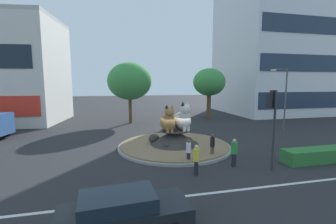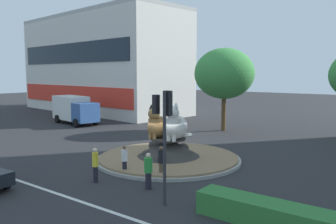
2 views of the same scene
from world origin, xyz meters
TOP-DOWN VIEW (x-y plane):
  - ground_plane at (0.00, 0.00)m, footprint 160.00×160.00m
  - lane_centreline at (0.00, -8.10)m, footprint 112.00×0.20m
  - roundabout_island at (-0.02, 0.01)m, footprint 9.19×9.19m
  - cat_statue_tabby at (-0.61, -0.30)m, footprint 1.31×2.13m
  - cat_statue_white at (0.65, -0.13)m, footprint 1.72×2.62m
  - traffic_light_mast at (4.40, -6.12)m, footprint 0.71×0.53m
  - office_tower at (22.77, 18.55)m, footprint 16.24×15.39m
  - clipped_hedge_strip at (9.48, -5.56)m, footprint 6.93×1.20m
  - broadleaf_tree_behind_island at (8.66, 13.33)m, footprint 4.63×4.63m
  - second_tree_near_tower at (-2.77, 12.54)m, footprint 5.70×5.70m
  - streetlight_arm at (13.39, 3.78)m, footprint 2.07×0.24m
  - pedestrian_black_shirt at (1.93, -3.21)m, footprint 0.32×0.32m
  - pedestrian_white_shirt at (-0.06, -3.93)m, footprint 0.32×0.32m
  - pedestrian_green_shirt at (2.60, -5.05)m, footprint 0.40×0.40m
  - pedestrian_yellow_shirt at (-0.23, -5.88)m, footprint 0.32×0.32m
  - sedan_on_far_lane at (-4.49, -10.13)m, footprint 4.72×2.27m

SIDE VIEW (x-z plane):
  - ground_plane at x=0.00m, z-range 0.00..0.00m
  - lane_centreline at x=0.00m, z-range 0.00..0.01m
  - clipped_hedge_strip at x=9.48m, z-range 0.00..0.90m
  - roundabout_island at x=-0.02m, z-range -0.25..1.20m
  - sedan_on_far_lane at x=-4.49m, z-range 0.04..1.52m
  - pedestrian_white_shirt at x=-0.06m, z-range 0.05..1.65m
  - pedestrian_black_shirt at x=1.93m, z-range 0.06..1.77m
  - pedestrian_green_shirt at x=2.60m, z-range 0.04..1.82m
  - pedestrian_yellow_shirt at x=-0.23m, z-range 0.07..1.86m
  - cat_statue_tabby at x=-0.61m, z-range 1.16..3.32m
  - cat_statue_white at x=0.65m, z-range 1.14..3.50m
  - traffic_light_mast at x=4.40m, z-range 1.13..5.97m
  - streetlight_arm at x=13.39m, z-range 0.56..7.41m
  - broadleaf_tree_behind_island at x=8.66m, z-range 1.67..9.04m
  - second_tree_near_tower at x=-2.77m, z-range 1.53..9.46m
  - office_tower at x=22.77m, z-range 0.00..27.25m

